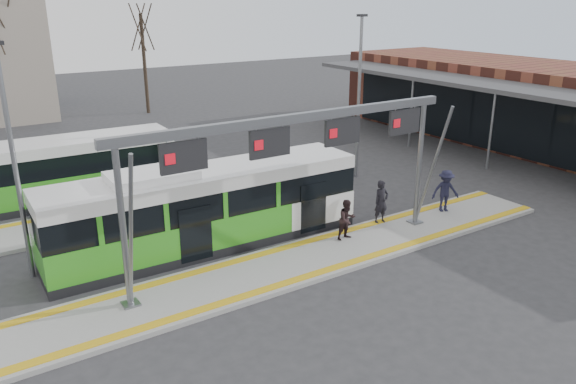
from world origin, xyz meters
name	(u,v)px	position (x,y,z in m)	size (l,w,h in m)	color
ground	(311,261)	(0.00, 0.00, 0.00)	(120.00, 120.00, 0.00)	#2D2D30
platform_main	(311,259)	(0.00, 0.00, 0.07)	(22.00, 3.00, 0.15)	gray
platform_second	(129,213)	(-4.00, 8.00, 0.07)	(20.00, 3.00, 0.15)	gray
tactile_main	(311,256)	(0.00, 0.00, 0.16)	(22.00, 2.65, 0.02)	gold
tactile_second	(121,204)	(-4.00, 9.15, 0.16)	(20.00, 0.35, 0.02)	gold
gantry	(300,144)	(-0.35, 0.25, 4.30)	(13.00, 1.68, 5.20)	slate
station_building	(567,110)	(21.83, 4.00, 2.53)	(11.50, 32.00, 5.00)	brown
hero_bus	(206,209)	(-2.54, 3.23, 1.50)	(12.00, 2.80, 3.28)	black
bg_bus_green	(44,174)	(-6.65, 11.47, 1.43)	(11.64, 2.77, 2.89)	black
passenger_a	(381,202)	(4.31, 1.10, 1.05)	(0.66, 0.43, 1.80)	black
passenger_b	(347,220)	(2.08, 0.56, 0.94)	(0.77, 0.60, 1.58)	black
passenger_c	(445,191)	(7.51, 0.56, 1.07)	(1.19, 0.69, 1.85)	black
tree_left	(0,27)	(-5.14, 30.36, 7.00)	(1.40, 1.40, 9.23)	#382B21
tree_mid	(142,28)	(4.80, 29.73, 6.72)	(1.40, 1.40, 8.87)	#382B21
lamp_west	(14,160)	(-8.60, 4.19, 4.12)	(0.50, 0.25, 7.75)	slate
lamp_east	(359,94)	(7.81, 6.88, 4.35)	(0.50, 0.25, 8.21)	slate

